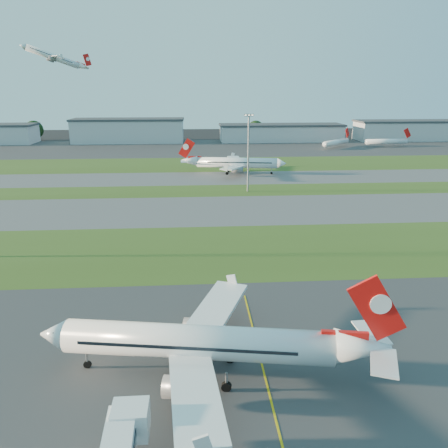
{
  "coord_description": "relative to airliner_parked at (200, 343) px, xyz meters",
  "views": [
    {
      "loc": [
        -3.09,
        -36.57,
        33.62
      ],
      "look_at": [
        2.8,
        48.81,
        7.0
      ],
      "focal_mm": 35.0,
      "sensor_mm": 36.0,
      "label": 1
    }
  ],
  "objects": [
    {
      "name": "grass_strip_b",
      "position": [
        2.77,
        100.73,
        -4.4
      ],
      "size": [
        300.0,
        18.0,
        0.01
      ],
      "primitive_type": "cube",
      "color": "#39501A",
      "rests_on": "ground"
    },
    {
      "name": "apron_far",
      "position": [
        2.77,
        215.73,
        -4.4
      ],
      "size": [
        400.0,
        80.0,
        0.01
      ],
      "primitive_type": "cube",
      "color": "#333335",
      "rests_on": "ground"
    },
    {
      "name": "airliner_parked",
      "position": [
        0.0,
        0.0,
        0.0
      ],
      "size": [
        39.97,
        33.65,
        12.53
      ],
      "rotation": [
        0.0,
        0.0,
        -0.16
      ],
      "color": "white",
      "rests_on": "ground"
    },
    {
      "name": "mini_jet_far",
      "position": [
        115.47,
        211.59,
        -1.12
      ],
      "size": [
        28.63,
        5.54,
        9.48
      ],
      "rotation": [
        0.0,
        0.0,
        0.09
      ],
      "color": "white",
      "rests_on": "ground"
    },
    {
      "name": "grass_strip_c",
      "position": [
        2.77,
        155.73,
        -4.4
      ],
      "size": [
        300.0,
        40.0,
        0.01
      ],
      "primitive_type": "cube",
      "color": "#39501A",
      "rests_on": "ground"
    },
    {
      "name": "tree_east",
      "position": [
        117.77,
        257.73,
        1.76
      ],
      "size": [
        10.45,
        10.45,
        11.4
      ],
      "color": "black",
      "rests_on": "ground"
    },
    {
      "name": "taxiway_b",
      "position": [
        2.77,
        122.73,
        -4.4
      ],
      "size": [
        300.0,
        26.0,
        0.01
      ],
      "primitive_type": "cube",
      "color": "#515154",
      "rests_on": "ground"
    },
    {
      "name": "tree_mid_west",
      "position": [
        -17.23,
        256.73,
        1.43
      ],
      "size": [
        9.9,
        9.9,
        10.8
      ],
      "color": "black",
      "rests_on": "ground"
    },
    {
      "name": "tree_west",
      "position": [
        -107.23,
        260.73,
        2.74
      ],
      "size": [
        12.1,
        12.1,
        13.2
      ],
      "color": "black",
      "rests_on": "ground"
    },
    {
      "name": "taxiway_a",
      "position": [
        2.77,
        75.73,
        -4.4
      ],
      "size": [
        300.0,
        32.0,
        0.01
      ],
      "primitive_type": "cube",
      "color": "#515154",
      "rests_on": "ground"
    },
    {
      "name": "tree_mid_east",
      "position": [
        42.77,
        259.73,
        2.41
      ],
      "size": [
        11.55,
        11.55,
        12.6
      ],
      "color": "black",
      "rests_on": "ground"
    },
    {
      "name": "hangar_east",
      "position": [
        57.77,
        245.73,
        1.23
      ],
      "size": [
        81.6,
        23.0,
        11.2
      ],
      "color": "#A7A9AF",
      "rests_on": "ground"
    },
    {
      "name": "grass_strip_a",
      "position": [
        2.77,
        42.73,
        -4.4
      ],
      "size": [
        300.0,
        34.0,
        0.01
      ],
      "primitive_type": "cube",
      "color": "#39501A",
      "rests_on": "ground"
    },
    {
      "name": "yellow_line",
      "position": [
        7.77,
        -9.27,
        -4.4
      ],
      "size": [
        0.25,
        60.0,
        0.02
      ],
      "primitive_type": "cube",
      "color": "gold",
      "rests_on": "ground"
    },
    {
      "name": "ground",
      "position": [
        2.77,
        -9.27,
        -4.4
      ],
      "size": [
        700.0,
        700.0,
        0.0
      ],
      "primitive_type": "plane",
      "color": "black",
      "rests_on": "ground"
    },
    {
      "name": "airliner_taxiing",
      "position": [
        16.85,
        131.52,
        0.06
      ],
      "size": [
        40.52,
        34.11,
        12.72
      ],
      "rotation": [
        0.0,
        0.0,
        2.98
      ],
      "color": "white",
      "rests_on": "ground"
    },
    {
      "name": "light_mast_centre",
      "position": [
        17.77,
        98.73,
        10.41
      ],
      "size": [
        3.2,
        0.7,
        25.8
      ],
      "color": "gray",
      "rests_on": "ground"
    },
    {
      "name": "apron_near",
      "position": [
        2.77,
        -9.27,
        -4.4
      ],
      "size": [
        300.0,
        70.0,
        0.01
      ],
      "primitive_type": "cube",
      "color": "#333335",
      "rests_on": "ground"
    },
    {
      "name": "mini_jet_near",
      "position": [
        83.89,
        209.56,
        -1.12
      ],
      "size": [
        21.96,
        20.93,
        9.48
      ],
      "rotation": [
        0.0,
        0.0,
        0.76
      ],
      "color": "white",
      "rests_on": "ground"
    },
    {
      "name": "airliner_departing",
      "position": [
        -76.92,
        218.27,
        45.94
      ],
      "size": [
        32.95,
        28.0,
        10.9
      ],
      "rotation": [
        0.0,
        0.0,
        0.4
      ],
      "color": "white"
    },
    {
      "name": "hangar_far_east",
      "position": [
        157.77,
        245.73,
        2.24
      ],
      "size": [
        96.9,
        23.0,
        13.2
      ],
      "color": "#A7A9AF",
      "rests_on": "ground"
    },
    {
      "name": "hangar_west",
      "position": [
        -42.23,
        245.73,
        3.24
      ],
      "size": [
        71.4,
        23.0,
        15.2
      ],
      "color": "#A7A9AF",
      "rests_on": "ground"
    }
  ]
}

